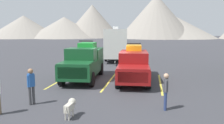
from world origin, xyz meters
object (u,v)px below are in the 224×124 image
(person_a, at_px, (166,89))
(pickup_truck_a, at_px, (84,62))
(camper_trailer_a, at_px, (116,43))
(dog, at_px, (70,105))
(person_c, at_px, (31,84))
(pickup_truck_b, at_px, (134,64))

(person_a, bearing_deg, pickup_truck_a, 135.46)
(pickup_truck_a, height_order, camper_trailer_a, camper_trailer_a)
(camper_trailer_a, bearing_deg, dog, -87.22)
(camper_trailer_a, xyz_separation_m, dog, (0.81, -16.64, -1.57))
(person_a, distance_m, person_c, 6.20)
(person_a, bearing_deg, person_c, -176.44)
(camper_trailer_a, bearing_deg, pickup_truck_b, -73.69)
(pickup_truck_a, xyz_separation_m, pickup_truck_b, (3.53, 0.26, -0.11))
(camper_trailer_a, bearing_deg, pickup_truck_a, -94.10)
(pickup_truck_b, xyz_separation_m, camper_trailer_a, (-2.82, 9.63, 0.90))
(pickup_truck_a, relative_size, dog, 6.11)
(camper_trailer_a, xyz_separation_m, person_c, (-1.53, -15.55, -1.05))
(pickup_truck_a, xyz_separation_m, camper_trailer_a, (0.71, 9.89, 0.79))
(pickup_truck_b, bearing_deg, camper_trailer_a, 106.31)
(pickup_truck_b, xyz_separation_m, person_a, (1.84, -5.53, -0.21))
(camper_trailer_a, distance_m, person_c, 15.66)
(pickup_truck_a, height_order, pickup_truck_b, pickup_truck_a)
(pickup_truck_b, relative_size, camper_trailer_a, 0.81)
(pickup_truck_b, height_order, camper_trailer_a, camper_trailer_a)
(pickup_truck_a, xyz_separation_m, person_c, (-0.82, -5.66, -0.26))
(pickup_truck_a, bearing_deg, pickup_truck_b, 4.15)
(pickup_truck_b, distance_m, camper_trailer_a, 10.07)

